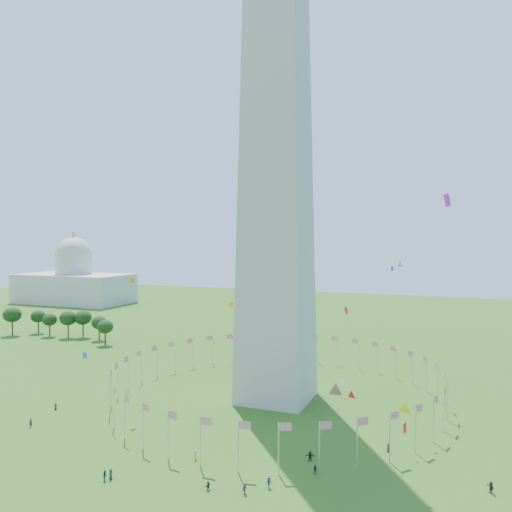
# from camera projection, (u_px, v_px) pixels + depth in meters

# --- Properties ---
(ground) EXTENTS (600.00, 600.00, 0.00)m
(ground) POSITION_uv_depth(u_px,v_px,m) (170.00, 494.00, 78.28)
(ground) COLOR #2A5714
(ground) RESTS_ON ground
(washington_monument) EXTENTS (16.80, 16.80, 169.00)m
(washington_monument) POSITION_uv_depth(u_px,v_px,m) (277.00, 57.00, 121.74)
(washington_monument) COLOR beige
(washington_monument) RESTS_ON ground
(flag_ring) EXTENTS (80.24, 80.24, 9.00)m
(flag_ring) POSITION_uv_depth(u_px,v_px,m) (276.00, 381.00, 124.53)
(flag_ring) COLOR silver
(flag_ring) RESTS_ON ground
(capitol_building) EXTENTS (70.00, 35.00, 46.00)m
(capitol_building) POSITION_uv_depth(u_px,v_px,m) (74.00, 266.00, 311.21)
(capitol_building) COLOR beige
(capitol_building) RESTS_ON ground
(crowd) EXTENTS (101.57, 69.50, 2.02)m
(crowd) POSITION_uv_depth(u_px,v_px,m) (254.00, 489.00, 78.15)
(crowd) COLOR gray
(crowd) RESTS_ON ground
(kites_aloft) EXTENTS (106.50, 68.17, 41.83)m
(kites_aloft) POSITION_uv_depth(u_px,v_px,m) (303.00, 359.00, 95.48)
(kites_aloft) COLOR red
(kites_aloft) RESTS_ON ground
(tree_line_west) EXTENTS (55.06, 15.24, 11.43)m
(tree_line_west) POSITION_uv_depth(u_px,v_px,m) (61.00, 325.00, 202.14)
(tree_line_west) COLOR #224517
(tree_line_west) RESTS_ON ground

